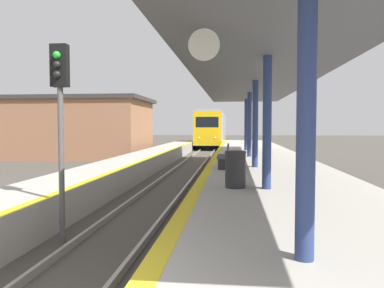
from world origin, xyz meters
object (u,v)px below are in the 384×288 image
Objects in this scene: trash_bin at (235,169)px; bench at (225,155)px; train at (213,129)px; signal_near at (60,104)px.

trash_bin is 4.59m from bench.
train is 33.48m from bench.
signal_near reaches higher than trash_bin.
signal_near is at bearing -116.45° from bench.
train is at bearing 93.88° from bench.
trash_bin is (2.64, -37.97, -0.79)m from train.
train is 38.07m from trash_bin.
signal_near is (-1.10, -40.15, 0.80)m from train.
train is at bearing 88.43° from signal_near.
signal_near is 2.71× the size of bench.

